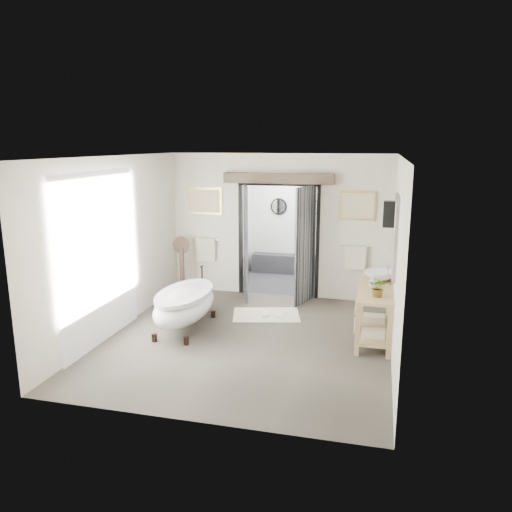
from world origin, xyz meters
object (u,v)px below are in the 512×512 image
(clawfoot_tub, at_px, (185,304))
(vanity, at_px, (373,309))
(rug, at_px, (266,315))
(basin, at_px, (380,276))

(clawfoot_tub, xyz_separation_m, vanity, (3.09, 0.31, 0.06))
(rug, bearing_deg, basin, -7.73)
(basin, bearing_deg, vanity, -80.72)
(basin, bearing_deg, rug, -168.03)
(clawfoot_tub, relative_size, rug, 1.54)
(vanity, relative_size, rug, 1.33)
(vanity, bearing_deg, clawfoot_tub, -174.22)
(clawfoot_tub, height_order, rug, clawfoot_tub)
(rug, xyz_separation_m, basin, (1.99, -0.27, 0.93))
(clawfoot_tub, bearing_deg, basin, 12.86)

